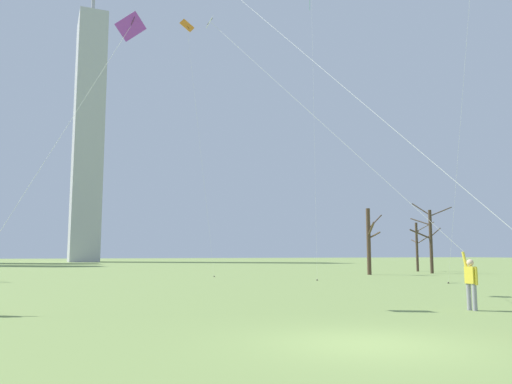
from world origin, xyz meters
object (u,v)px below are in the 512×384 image
at_px(kite_flyer_foreground_left_yellow, 475,223).
at_px(distant_kite_low_near_trees_orange, 189,42).
at_px(kite_flyer_far_back_white, 422,232).
at_px(bare_tree_center, 430,238).
at_px(bare_tree_rightmost, 369,240).
at_px(kite_flyer_foreground_right_purple, 10,228).
at_px(distant_kite_high_overhead_green, 312,37).
at_px(bare_tree_leftmost, 417,245).

height_order(kite_flyer_foreground_left_yellow, distant_kite_low_near_trees_orange, distant_kite_low_near_trees_orange).
bearing_deg(kite_flyer_far_back_white, bare_tree_center, 48.41).
relative_size(kite_flyer_foreground_left_yellow, bare_tree_rightmost, 2.81).
bearing_deg(bare_tree_rightmost, kite_flyer_foreground_left_yellow, -120.16).
relative_size(kite_flyer_far_back_white, kite_flyer_foreground_right_purple, 1.27).
relative_size(kite_flyer_foreground_left_yellow, distant_kite_low_near_trees_orange, 0.83).
distance_m(kite_flyer_foreground_left_yellow, kite_flyer_far_back_white, 4.66).
bearing_deg(bare_tree_rightmost, distant_kite_high_overhead_green, -147.90).
bearing_deg(kite_flyer_foreground_left_yellow, kite_flyer_foreground_right_purple, 145.06).
bearing_deg(distant_kite_low_near_trees_orange, kite_flyer_foreground_left_yellow, -88.43).
distance_m(distant_kite_low_near_trees_orange, bare_tree_leftmost, 30.93).
xyz_separation_m(kite_flyer_foreground_right_purple, bare_tree_leftmost, (36.64, 25.00, 0.06)).
xyz_separation_m(kite_flyer_foreground_left_yellow, distant_kite_low_near_trees_orange, (-0.72, 26.11, 15.05)).
xyz_separation_m(kite_flyer_foreground_left_yellow, bare_tree_center, (23.05, 28.04, 0.68)).
xyz_separation_m(kite_flyer_foreground_left_yellow, distant_kite_high_overhead_green, (7.86, 22.52, 15.43)).
distance_m(bare_tree_rightmost, bare_tree_leftmost, 10.72).
bearing_deg(bare_tree_leftmost, kite_flyer_foreground_left_yellow, -127.92).
height_order(distant_kite_high_overhead_green, bare_tree_center, distant_kite_high_overhead_green).
xyz_separation_m(distant_kite_high_overhead_green, bare_tree_leftmost, (17.66, 10.24, -15.35)).
xyz_separation_m(kite_flyer_far_back_white, bare_tree_leftmost, (23.59, 28.52, 0.12)).
relative_size(kite_flyer_foreground_left_yellow, kite_flyer_far_back_white, 1.14).
height_order(kite_flyer_far_back_white, kite_flyer_foreground_right_purple, kite_flyer_far_back_white).
distance_m(kite_flyer_foreground_right_purple, distant_kite_low_near_trees_orange, 25.90).
distance_m(kite_flyer_foreground_left_yellow, bare_tree_rightmost, 32.02).
distance_m(kite_flyer_foreground_left_yellow, distant_kite_high_overhead_green, 28.41).
xyz_separation_m(distant_kite_low_near_trees_orange, bare_tree_leftmost, (26.24, 6.65, -14.97)).
distance_m(distant_kite_high_overhead_green, bare_tree_leftmost, 25.54).
relative_size(kite_flyer_foreground_right_purple, bare_tree_leftmost, 2.21).
bearing_deg(kite_flyer_foreground_right_purple, bare_tree_center, 30.69).
height_order(kite_flyer_foreground_left_yellow, kite_flyer_foreground_right_purple, kite_flyer_foreground_left_yellow).
xyz_separation_m(kite_flyer_foreground_left_yellow, bare_tree_leftmost, (25.52, 32.76, 0.08)).
bearing_deg(kite_flyer_foreground_right_purple, bare_tree_leftmost, 34.31).
bearing_deg(bare_tree_leftmost, kite_flyer_far_back_white, -129.60).
height_order(kite_flyer_foreground_right_purple, bare_tree_leftmost, kite_flyer_foreground_right_purple).
relative_size(distant_kite_low_near_trees_orange, bare_tree_rightmost, 3.37).
distance_m(distant_kite_high_overhead_green, bare_tree_rightmost, 17.85).
xyz_separation_m(kite_flyer_far_back_white, distant_kite_low_near_trees_orange, (-2.65, 21.86, 15.09)).
height_order(distant_kite_low_near_trees_orange, bare_tree_leftmost, distant_kite_low_near_trees_orange).
bearing_deg(kite_flyer_foreground_right_purple, bare_tree_rightmost, 36.22).
relative_size(kite_flyer_foreground_left_yellow, kite_flyer_foreground_right_purple, 1.45).
bearing_deg(bare_tree_center, distant_kite_high_overhead_green, -160.04).
bearing_deg(bare_tree_leftmost, bare_tree_rightmost, -151.69).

